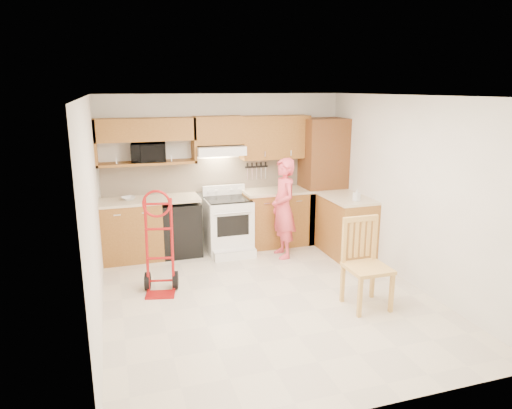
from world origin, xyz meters
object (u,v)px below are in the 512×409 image
dining_chair (368,265)px  person (283,208)px  hand_truck (159,248)px  microwave (149,152)px  range (229,221)px

dining_chair → person: bearing=99.8°
hand_truck → dining_chair: 2.60m
microwave → hand_truck: microwave is taller
microwave → range: microwave is taller
microwave → range: bearing=-8.2°
microwave → hand_truck: bearing=-86.3°
dining_chair → hand_truck: bearing=153.5°
microwave → hand_truck: 1.83m
microwave → person: (1.93, -0.74, -0.85)m
person → hand_truck: (-1.99, -0.79, -0.17)m
range → hand_truck: (-1.24, -1.23, 0.10)m
range → person: bearing=-30.1°
range → hand_truck: 1.74m
microwave → dining_chair: microwave is taller
person → dining_chair: person is taller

